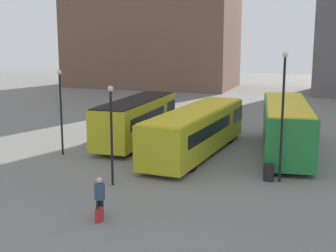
% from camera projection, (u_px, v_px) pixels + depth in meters
% --- Properties ---
extents(bus_0, '(2.61, 9.57, 2.91)m').
position_uv_depth(bus_0, '(137.00, 119.00, 31.26)').
color(bus_0, gold).
rests_on(bus_0, ground_plane).
extents(bus_1, '(3.44, 11.81, 2.74)m').
position_uv_depth(bus_1, '(197.00, 129.00, 28.32)').
color(bus_1, gold).
rests_on(bus_1, ground_plane).
extents(bus_2, '(4.11, 10.95, 3.11)m').
position_uv_depth(bus_2, '(286.00, 126.00, 28.38)').
color(bus_2, '#237A38').
rests_on(bus_2, ground_plane).
extents(traveler, '(0.46, 0.46, 1.64)m').
position_uv_depth(traveler, '(100.00, 193.00, 18.40)').
color(traveler, black).
rests_on(traveler, ground_plane).
extents(suitcase, '(0.21, 0.37, 0.81)m').
position_uv_depth(suitcase, '(99.00, 215.00, 18.03)').
color(suitcase, '#B7232D').
rests_on(suitcase, ground_plane).
extents(lamp_post_0, '(0.28, 0.28, 5.10)m').
position_uv_depth(lamp_post_0, '(61.00, 105.00, 27.65)').
color(lamp_post_0, black).
rests_on(lamp_post_0, ground_plane).
extents(lamp_post_1, '(0.28, 0.28, 6.34)m').
position_uv_depth(lamp_post_1, '(283.00, 108.00, 22.35)').
color(lamp_post_1, black).
rests_on(lamp_post_1, ground_plane).
extents(lamp_post_2, '(0.28, 0.28, 4.80)m').
position_uv_depth(lamp_post_2, '(111.00, 126.00, 22.00)').
color(lamp_post_2, black).
rests_on(lamp_post_2, ground_plane).
extents(trash_bin, '(0.52, 0.52, 0.85)m').
position_uv_depth(trash_bin, '(269.00, 172.00, 23.12)').
color(trash_bin, black).
rests_on(trash_bin, ground_plane).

